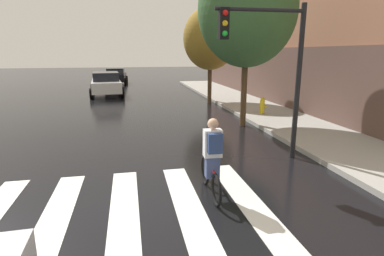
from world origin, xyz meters
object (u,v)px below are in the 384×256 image
(traffic_light_near, at_px, (272,56))
(street_tree_mid, at_px, (210,39))
(sedan_far, at_px, (116,76))
(fire_hydrant, at_px, (262,106))
(cyclist, at_px, (212,158))
(street_tree_near, at_px, (247,10))
(sedan_mid, at_px, (106,83))

(traffic_light_near, xyz_separation_m, street_tree_mid, (1.00, 10.07, 0.86))
(sedan_far, relative_size, fire_hydrant, 5.68)
(cyclist, xyz_separation_m, traffic_light_near, (2.11, 1.93, 2.02))
(street_tree_near, bearing_deg, sedan_mid, 119.63)
(cyclist, height_order, street_tree_near, street_tree_near)
(street_tree_near, bearing_deg, cyclist, -116.28)
(cyclist, distance_m, fire_hydrant, 8.74)
(cyclist, bearing_deg, fire_hydrant, 59.11)
(cyclist, relative_size, street_tree_near, 0.26)
(traffic_light_near, xyz_separation_m, street_tree_near, (0.83, 4.04, 1.67))
(street_tree_near, height_order, street_tree_mid, street_tree_near)
(fire_hydrant, bearing_deg, traffic_light_near, -113.07)
(sedan_mid, bearing_deg, fire_hydrant, -50.30)
(sedan_mid, height_order, street_tree_mid, street_tree_mid)
(traffic_light_near, bearing_deg, fire_hydrant, 66.93)
(fire_hydrant, relative_size, street_tree_mid, 0.14)
(cyclist, height_order, traffic_light_near, traffic_light_near)
(fire_hydrant, relative_size, street_tree_near, 0.12)
(sedan_mid, distance_m, cyclist, 16.98)
(sedan_mid, bearing_deg, street_tree_near, -60.37)
(sedan_mid, xyz_separation_m, cyclist, (3.15, -16.69, 0.00))
(sedan_far, height_order, street_tree_near, street_tree_near)
(cyclist, bearing_deg, sedan_far, 96.28)
(sedan_mid, height_order, cyclist, cyclist)
(traffic_light_near, relative_size, fire_hydrant, 5.38)
(street_tree_mid, bearing_deg, street_tree_near, -91.58)
(cyclist, xyz_separation_m, fire_hydrant, (4.48, 7.49, -0.31))
(cyclist, relative_size, fire_hydrant, 2.19)
(sedan_far, bearing_deg, sedan_mid, -92.71)
(sedan_far, distance_m, street_tree_near, 20.27)
(sedan_far, xyz_separation_m, fire_hydrant, (7.24, -17.56, -0.25))
(sedan_far, distance_m, cyclist, 25.21)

